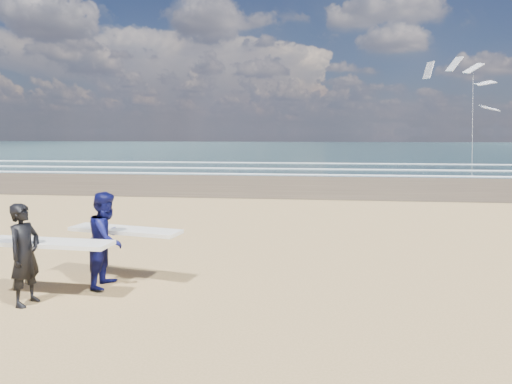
# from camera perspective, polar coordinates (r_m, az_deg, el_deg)

# --- Properties ---
(ocean) EXTENTS (220.00, 100.00, 0.02)m
(ocean) POSITION_cam_1_polar(r_m,az_deg,el_deg) (80.56, 18.29, 5.16)
(ocean) COLOR #193237
(ocean) RESTS_ON ground
(surfer_near) EXTENTS (2.23, 1.00, 1.68)m
(surfer_near) POSITION_cam_1_polar(r_m,az_deg,el_deg) (8.37, -26.54, -6.77)
(surfer_near) COLOR black
(surfer_near) RESTS_ON ground
(surfer_far) EXTENTS (2.26, 1.25, 1.74)m
(surfer_far) POSITION_cam_1_polar(r_m,az_deg,el_deg) (8.79, -17.96, -5.55)
(surfer_far) COLOR #0D0F48
(surfer_far) RESTS_ON ground
(kite_1) EXTENTS (5.98, 4.76, 8.40)m
(kite_1) POSITION_cam_1_polar(r_m,az_deg,el_deg) (34.72, 25.47, 9.98)
(kite_1) COLOR slate
(kite_1) RESTS_ON ground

